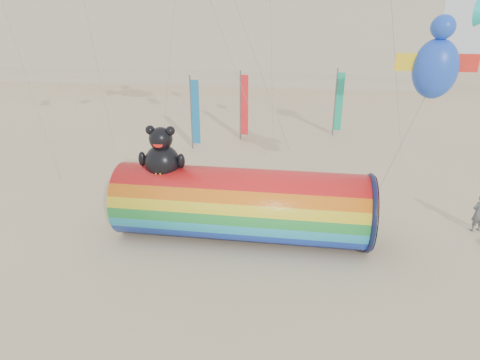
# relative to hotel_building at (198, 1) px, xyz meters

# --- Properties ---
(ground) EXTENTS (160.00, 160.00, 0.00)m
(ground) POSITION_rel_hotel_building_xyz_m (12.00, -45.95, -10.31)
(ground) COLOR #CCB58C
(ground) RESTS_ON ground
(hotel_building) EXTENTS (60.40, 15.40, 20.60)m
(hotel_building) POSITION_rel_hotel_building_xyz_m (0.00, 0.00, 0.00)
(hotel_building) COLOR #B7AD99
(hotel_building) RESTS_ON ground
(windsock_assembly) EXTENTS (10.87, 3.31, 5.01)m
(windsock_assembly) POSITION_rel_hotel_building_xyz_m (12.68, -45.23, -8.65)
(windsock_assembly) COLOR red
(windsock_assembly) RESTS_ON ground
(kite_handler) EXTENTS (0.77, 0.64, 1.80)m
(kite_handler) POSITION_rel_hotel_building_xyz_m (23.14, -43.08, -9.41)
(kite_handler) COLOR #505357
(kite_handler) RESTS_ON ground
(festival_banners) EXTENTS (10.81, 5.16, 5.20)m
(festival_banners) POSITION_rel_hotel_building_xyz_m (11.97, -30.46, -7.67)
(festival_banners) COLOR #59595E
(festival_banners) RESTS_ON ground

